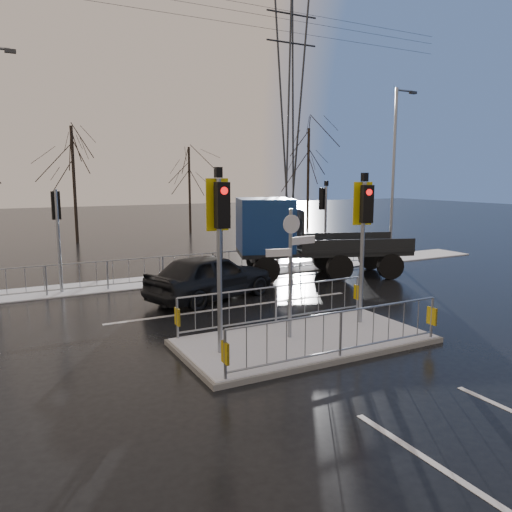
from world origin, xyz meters
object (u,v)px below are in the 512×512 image
traffic_island (304,328)px  street_lamp_right (395,167)px  car_far_lane (211,276)px  flatbed_truck (289,235)px

traffic_island → street_lamp_right: size_ratio=0.75×
street_lamp_right → traffic_island: bearing=-141.3°
car_far_lane → street_lamp_right: street_lamp_right is taller
car_far_lane → street_lamp_right: bearing=-91.4°
traffic_island → street_lamp_right: street_lamp_right is taller
flatbed_truck → street_lamp_right: 7.36m
traffic_island → street_lamp_right: bearing=38.7°
street_lamp_right → car_far_lane: bearing=-162.7°
car_far_lane → street_lamp_right: (10.87, 3.39, 3.63)m
car_far_lane → flatbed_truck: bearing=-83.1°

